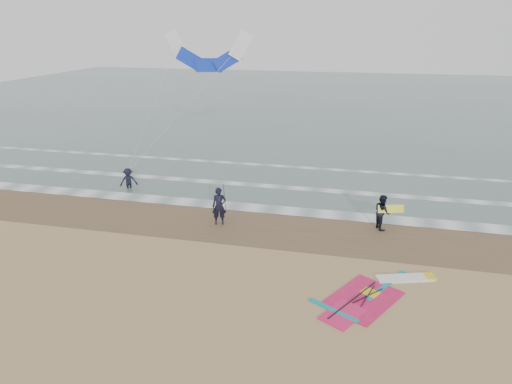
% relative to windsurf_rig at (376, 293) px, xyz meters
% --- Properties ---
extents(ground, '(120.00, 120.00, 0.00)m').
position_rel_windsurf_rig_xyz_m(ground, '(-4.52, -0.77, -0.03)').
color(ground, tan).
rests_on(ground, ground).
extents(sea_water, '(120.00, 80.00, 0.02)m').
position_rel_windsurf_rig_xyz_m(sea_water, '(-4.52, 47.23, -0.02)').
color(sea_water, '#47605E').
rests_on(sea_water, ground).
extents(wet_sand_band, '(120.00, 5.00, 0.01)m').
position_rel_windsurf_rig_xyz_m(wet_sand_band, '(-4.52, 5.23, -0.03)').
color(wet_sand_band, brown).
rests_on(wet_sand_band, ground).
extents(foam_waterline, '(120.00, 9.15, 0.02)m').
position_rel_windsurf_rig_xyz_m(foam_waterline, '(-4.52, 9.67, -0.00)').
color(foam_waterline, white).
rests_on(foam_waterline, ground).
extents(windsurf_rig, '(4.95, 4.69, 0.12)m').
position_rel_windsurf_rig_xyz_m(windsurf_rig, '(0.00, 0.00, 0.00)').
color(windsurf_rig, white).
rests_on(windsurf_rig, ground).
extents(person_standing, '(0.83, 0.66, 1.98)m').
position_rel_windsurf_rig_xyz_m(person_standing, '(-7.82, 4.95, 0.96)').
color(person_standing, black).
rests_on(person_standing, ground).
extents(person_walking, '(0.96, 1.07, 1.80)m').
position_rel_windsurf_rig_xyz_m(person_walking, '(0.33, 6.28, 0.87)').
color(person_walking, black).
rests_on(person_walking, ground).
extents(person_wading, '(1.26, 1.07, 1.69)m').
position_rel_windsurf_rig_xyz_m(person_wading, '(-15.00, 8.83, 0.81)').
color(person_wading, black).
rests_on(person_wading, ground).
extents(held_pole, '(0.17, 0.86, 1.82)m').
position_rel_windsurf_rig_xyz_m(held_pole, '(-7.52, 4.95, 1.42)').
color(held_pole, black).
rests_on(held_pole, ground).
extents(carried_kiteboard, '(1.30, 0.51, 0.39)m').
position_rel_windsurf_rig_xyz_m(carried_kiteboard, '(0.73, 6.18, 1.11)').
color(carried_kiteboard, yellow).
rests_on(carried_kiteboard, ground).
extents(surf_kite, '(6.98, 4.93, 8.38)m').
position_rel_windsurf_rig_xyz_m(surf_kite, '(-11.03, 13.51, 7.84)').
color(surf_kite, white).
rests_on(surf_kite, ground).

